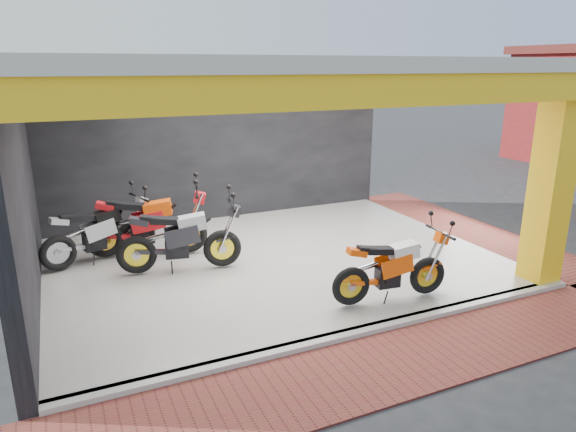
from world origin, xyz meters
name	(u,v)px	position (x,y,z in m)	size (l,w,h in m)	color
ground	(323,306)	(0.00, 0.00, 0.00)	(80.00, 80.00, 0.00)	#2D2D30
showroom_floor	(273,260)	(0.00, 2.00, 0.05)	(8.00, 6.00, 0.10)	silver
showroom_ceiling	(272,65)	(0.00, 2.00, 3.60)	(8.40, 6.40, 0.20)	beige
back_wall	(221,148)	(0.00, 5.10, 1.75)	(8.20, 0.20, 3.50)	black
left_wall	(18,195)	(-4.10, 2.00, 1.75)	(0.20, 6.20, 3.50)	black
corner_column	(551,184)	(3.75, -0.75, 1.75)	(0.50, 0.50, 3.50)	yellow
header_beam_front	(368,91)	(0.00, -1.00, 3.30)	(8.40, 0.30, 0.40)	yellow
header_beam_right	(454,80)	(4.00, 2.00, 3.30)	(0.30, 6.40, 0.40)	yellow
floor_kerb	(359,333)	(0.00, -1.02, 0.05)	(8.00, 0.20, 0.10)	silver
paver_front	(392,363)	(0.00, -1.80, 0.01)	(9.00, 1.40, 0.03)	maroon
paver_right	(468,230)	(4.80, 2.00, 0.01)	(1.40, 7.00, 0.03)	maroon
moto_hero	(429,258)	(1.57, -0.50, 0.72)	(2.02, 0.75, 1.24)	#FF530A
moto_row_a	(222,231)	(-1.02, 1.92, 0.79)	(2.27, 0.84, 1.39)	black
moto_row_b	(132,221)	(-2.35, 3.33, 0.75)	(2.14, 0.79, 1.31)	#A5A7AD
moto_row_c	(187,217)	(-1.39, 2.88, 0.83)	(2.39, 0.89, 1.46)	red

